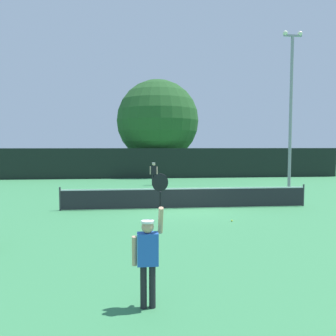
{
  "coord_description": "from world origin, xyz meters",
  "views": [
    {
      "loc": [
        -2.35,
        -15.34,
        2.94
      ],
      "look_at": [
        -0.64,
        2.19,
        1.76
      ],
      "focal_mm": 35.49,
      "sensor_mm": 36.0,
      "label": 1
    }
  ],
  "objects": [
    {
      "name": "ground_plane",
      "position": [
        0.0,
        0.0,
        0.0
      ],
      "size": [
        120.0,
        120.0,
        0.0
      ],
      "primitive_type": "plane",
      "color": "#387F4C"
    },
    {
      "name": "tennis_net",
      "position": [
        0.0,
        0.0,
        0.51
      ],
      "size": [
        11.66,
        0.08,
        1.07
      ],
      "color": "#232328",
      "rests_on": "ground"
    },
    {
      "name": "perimeter_fence",
      "position": [
        0.0,
        14.69,
        1.36
      ],
      "size": [
        33.48,
        0.12,
        2.73
      ],
      "primitive_type": "cube",
      "color": "black",
      "rests_on": "ground"
    },
    {
      "name": "player_serving",
      "position": [
        -2.13,
        -9.47,
        1.06
      ],
      "size": [
        0.68,
        0.39,
        2.44
      ],
      "color": "blue",
      "rests_on": "ground"
    },
    {
      "name": "player_receiving",
      "position": [
        -1.03,
        9.24,
        1.04
      ],
      "size": [
        0.57,
        0.25,
        1.69
      ],
      "rotation": [
        0.0,
        0.0,
        3.14
      ],
      "color": "black",
      "rests_on": "ground"
    },
    {
      "name": "tennis_ball",
      "position": [
        1.36,
        -2.91,
        0.03
      ],
      "size": [
        0.07,
        0.07,
        0.07
      ],
      "primitive_type": "sphere",
      "color": "#CCE033",
      "rests_on": "ground"
    },
    {
      "name": "light_pole",
      "position": [
        6.9,
        3.86,
        5.43
      ],
      "size": [
        1.18,
        0.28,
        9.7
      ],
      "color": "gray",
      "rests_on": "ground"
    },
    {
      "name": "large_tree",
      "position": [
        -0.12,
        18.3,
        5.44
      ],
      "size": [
        8.2,
        8.2,
        9.55
      ],
      "color": "brown",
      "rests_on": "ground"
    },
    {
      "name": "parked_car_near",
      "position": [
        -8.4,
        20.29,
        0.78
      ],
      "size": [
        1.98,
        4.23,
        1.69
      ],
      "rotation": [
        0.0,
        0.0,
        0.02
      ],
      "color": "navy",
      "rests_on": "ground"
    },
    {
      "name": "parked_car_mid",
      "position": [
        1.73,
        21.22,
        0.78
      ],
      "size": [
        2.11,
        4.29,
        1.69
      ],
      "rotation": [
        0.0,
        0.0,
        -0.05
      ],
      "color": "red",
      "rests_on": "ground"
    }
  ]
}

